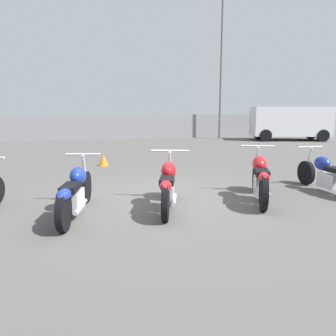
# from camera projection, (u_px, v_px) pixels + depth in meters

# --- Properties ---
(ground_plane) EXTENTS (60.00, 60.00, 0.00)m
(ground_plane) POSITION_uv_depth(u_px,v_px,m) (168.00, 200.00, 6.51)
(ground_plane) COLOR #514F4C
(fence_back) EXTENTS (40.00, 0.04, 1.53)m
(fence_back) POSITION_uv_depth(u_px,v_px,m) (109.00, 127.00, 20.63)
(fence_back) COLOR gray
(fence_back) RESTS_ON ground_plane
(light_pole_left) EXTENTS (0.70, 0.35, 9.09)m
(light_pole_left) POSITION_uv_depth(u_px,v_px,m) (222.00, 55.00, 20.53)
(light_pole_left) COLOR slate
(light_pole_left) RESTS_ON ground_plane
(motorcycle_slot_1) EXTENTS (0.76, 2.16, 0.97)m
(motorcycle_slot_1) POSITION_uv_depth(u_px,v_px,m) (75.00, 192.00, 5.50)
(motorcycle_slot_1) COLOR black
(motorcycle_slot_1) RESTS_ON ground_plane
(motorcycle_slot_2) EXTENTS (0.91, 1.98, 1.00)m
(motorcycle_slot_2) POSITION_uv_depth(u_px,v_px,m) (168.00, 185.00, 5.89)
(motorcycle_slot_2) COLOR black
(motorcycle_slot_2) RESTS_ON ground_plane
(motorcycle_slot_3) EXTENTS (1.06, 1.97, 1.04)m
(motorcycle_slot_3) POSITION_uv_depth(u_px,v_px,m) (260.00, 178.00, 6.43)
(motorcycle_slot_3) COLOR black
(motorcycle_slot_3) RESTS_ON ground_plane
(motorcycle_slot_4) EXTENTS (0.63, 2.03, 0.94)m
(motorcycle_slot_4) POSITION_uv_depth(u_px,v_px,m) (328.00, 175.00, 7.11)
(motorcycle_slot_4) COLOR black
(motorcycle_slot_4) RESTS_ON ground_plane
(parked_van) EXTENTS (4.85, 3.15, 2.00)m
(parked_van) POSITION_uv_depth(u_px,v_px,m) (290.00, 122.00, 19.77)
(parked_van) COLOR silver
(parked_van) RESTS_ON ground_plane
(traffic_cone_near) EXTENTS (0.31, 0.31, 0.38)m
(traffic_cone_near) POSITION_uv_depth(u_px,v_px,m) (104.00, 160.00, 10.62)
(traffic_cone_near) COLOR orange
(traffic_cone_near) RESTS_ON ground_plane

